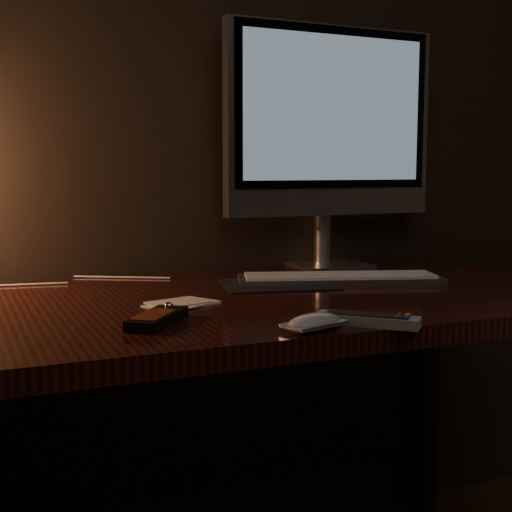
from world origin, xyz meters
name	(u,v)px	position (x,y,z in m)	size (l,w,h in m)	color
desk	(212,351)	(0.00, 1.93, 0.62)	(1.60, 0.75, 0.75)	#37110C
monitor	(331,126)	(0.43, 2.18, 1.12)	(0.60, 0.18, 0.63)	silver
keyboard	(340,278)	(0.32, 1.95, 0.76)	(0.47, 0.13, 0.02)	silver
mousepad	(278,284)	(0.17, 1.96, 0.75)	(0.25, 0.20, 0.00)	black
mouse	(314,325)	(0.03, 1.52, 0.76)	(0.10, 0.05, 0.02)	white
media_remote	(157,318)	(-0.19, 1.67, 0.76)	(0.14, 0.15, 0.03)	black
tv_remote	(368,320)	(0.13, 1.52, 0.76)	(0.16, 0.15, 0.02)	gray
papers	(181,304)	(-0.10, 1.81, 0.75)	(0.13, 0.09, 0.01)	white
cable	(67,282)	(-0.26, 2.18, 0.75)	(0.00, 0.00, 0.50)	white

